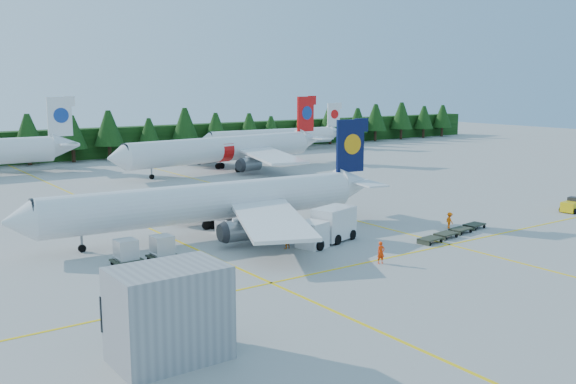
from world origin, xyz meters
TOP-DOWN VIEW (x-y plane):
  - ground at (0.00, 0.00)m, footprint 320.00×320.00m
  - taxi_stripe_a at (-14.00, 20.00)m, footprint 0.25×120.00m
  - taxi_stripe_b at (6.00, 20.00)m, footprint 0.25×120.00m
  - taxi_stripe_cross at (0.00, -6.00)m, footprint 80.00×0.25m
  - treeline_hedge at (0.00, 82.00)m, footprint 220.00×4.00m
  - terminal_building at (-26.00, -14.00)m, footprint 6.00×4.00m
  - airliner_navy at (-11.27, 10.30)m, footprint 37.54×30.79m
  - airliner_red at (13.22, 50.25)m, footprint 42.50×34.79m
  - airliner_far_right at (38.05, 72.07)m, footprint 35.47×5.64m
  - airstairs at (-7.41, 10.55)m, footprint 4.53×5.84m
  - service_truck at (-2.89, 1.21)m, footprint 7.04×4.12m
  - baggage_tug at (29.72, -3.95)m, footprint 3.09×1.92m
  - dolly_train at (9.20, -3.73)m, footprint 10.78×3.21m
  - uld_pair at (-19.52, 4.72)m, footprint 5.38×2.33m
  - crew_a at (-3.60, -6.89)m, footprint 0.76×0.59m
  - crew_b at (-7.17, 1.72)m, footprint 0.78×0.61m
  - crew_c at (11.24, -1.49)m, footprint 0.65×0.81m

SIDE VIEW (x-z plane):
  - ground at x=0.00m, z-range 0.00..0.00m
  - taxi_stripe_a at x=-14.00m, z-range 0.00..0.01m
  - taxi_stripe_b at x=6.00m, z-range 0.00..0.01m
  - taxi_stripe_cross at x=0.00m, z-range 0.00..0.01m
  - dolly_train at x=9.20m, z-range 0.36..0.49m
  - airstairs at x=-7.41m, z-range -0.97..2.47m
  - baggage_tug at x=29.72m, z-range -0.01..1.55m
  - crew_b at x=-7.17m, z-range 0.00..1.57m
  - crew_c at x=11.24m, z-range 0.00..1.71m
  - crew_a at x=-3.60m, z-range 0.00..1.87m
  - uld_pair at x=-19.52m, z-range 0.31..2.12m
  - service_truck at x=-2.89m, z-range -0.02..3.19m
  - terminal_building at x=-26.00m, z-range 0.00..5.20m
  - treeline_hedge at x=0.00m, z-range 0.00..6.00m
  - airliner_far_right at x=38.05m, z-range -1.92..8.39m
  - airliner_navy at x=-11.27m, z-range -2.18..8.74m
  - airliner_red at x=13.22m, z-range -2.47..9.91m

